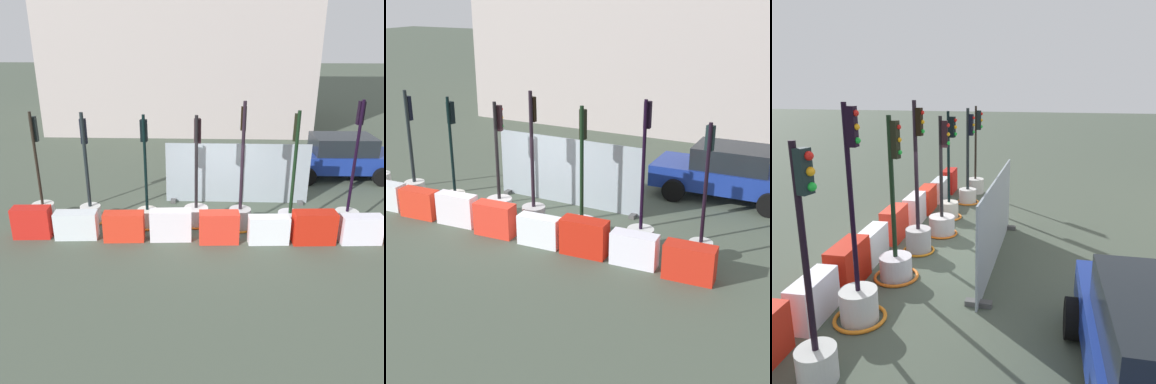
# 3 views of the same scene
# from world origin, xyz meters

# --- Properties ---
(ground_plane) EXTENTS (120.00, 120.00, 0.00)m
(ground_plane) POSITION_xyz_m (0.00, 0.00, 0.00)
(ground_plane) COLOR #465143
(traffic_light_0) EXTENTS (0.65, 0.65, 3.30)m
(traffic_light_0) POSITION_xyz_m (-5.21, 0.17, 0.59)
(traffic_light_0) COLOR silver
(traffic_light_0) RESTS_ON ground_plane
(traffic_light_1) EXTENTS (0.81, 0.81, 3.29)m
(traffic_light_1) POSITION_xyz_m (-3.79, 0.18, 0.55)
(traffic_light_1) COLOR silver
(traffic_light_1) RESTS_ON ground_plane
(traffic_light_2) EXTENTS (0.80, 0.80, 3.28)m
(traffic_light_2) POSITION_xyz_m (-2.06, -0.02, 0.54)
(traffic_light_2) COLOR silver
(traffic_light_2) RESTS_ON ground_plane
(traffic_light_3) EXTENTS (0.87, 0.87, 3.24)m
(traffic_light_3) POSITION_xyz_m (-0.64, 0.16, 0.51)
(traffic_light_3) COLOR silver
(traffic_light_3) RESTS_ON ground_plane
(traffic_light_4) EXTENTS (0.79, 0.79, 3.66)m
(traffic_light_4) POSITION_xyz_m (0.63, -0.07, 0.57)
(traffic_light_4) COLOR #AEA9AB
(traffic_light_4) RESTS_ON ground_plane
(traffic_light_5) EXTENTS (0.95, 0.95, 3.42)m
(traffic_light_5) POSITION_xyz_m (2.06, -0.06, 0.48)
(traffic_light_5) COLOR silver
(traffic_light_5) RESTS_ON ground_plane
(traffic_light_6) EXTENTS (0.93, 0.93, 3.72)m
(traffic_light_6) POSITION_xyz_m (3.67, -0.07, 0.51)
(traffic_light_6) COLOR silver
(traffic_light_6) RESTS_ON ground_plane
(traffic_light_7) EXTENTS (0.56, 0.56, 3.32)m
(traffic_light_7) POSITION_xyz_m (5.12, 0.07, 0.67)
(traffic_light_7) COLOR silver
(traffic_light_7) RESTS_ON ground_plane
(construction_barrier_0) EXTENTS (1.04, 0.49, 0.88)m
(construction_barrier_0) POSITION_xyz_m (-5.13, -0.85, 0.44)
(construction_barrier_0) COLOR red
(construction_barrier_0) RESTS_ON ground_plane
(construction_barrier_1) EXTENTS (1.17, 0.50, 0.77)m
(construction_barrier_1) POSITION_xyz_m (-3.90, -0.86, 0.39)
(construction_barrier_1) COLOR silver
(construction_barrier_1) RESTS_ON ground_plane
(construction_barrier_2) EXTENTS (1.11, 0.50, 0.80)m
(construction_barrier_2) POSITION_xyz_m (-2.57, -0.93, 0.40)
(construction_barrier_2) COLOR red
(construction_barrier_2) RESTS_ON ground_plane
(construction_barrier_3) EXTENTS (1.14, 0.46, 0.87)m
(construction_barrier_3) POSITION_xyz_m (-1.30, -0.87, 0.44)
(construction_barrier_3) COLOR silver
(construction_barrier_3) RESTS_ON ground_plane
(construction_barrier_4) EXTENTS (1.08, 0.50, 0.87)m
(construction_barrier_4) POSITION_xyz_m (0.01, -0.96, 0.44)
(construction_barrier_4) COLOR red
(construction_barrier_4) RESTS_ON ground_plane
(construction_barrier_5) EXTENTS (1.10, 0.45, 0.77)m
(construction_barrier_5) POSITION_xyz_m (1.34, -0.95, 0.39)
(construction_barrier_5) COLOR white
(construction_barrier_5) RESTS_ON ground_plane
(construction_barrier_6) EXTENTS (1.16, 0.54, 0.90)m
(construction_barrier_6) POSITION_xyz_m (2.56, -0.89, 0.45)
(construction_barrier_6) COLOR red
(construction_barrier_6) RESTS_ON ground_plane
(construction_barrier_7) EXTENTS (1.11, 0.48, 0.79)m
(construction_barrier_7) POSITION_xyz_m (3.82, -0.85, 0.39)
(construction_barrier_7) COLOR white
(construction_barrier_7) RESTS_ON ground_plane
(site_fence_panel) EXTENTS (4.66, 0.50, 2.00)m
(site_fence_panel) POSITION_xyz_m (0.65, 1.86, 0.96)
(site_fence_panel) COLOR #929FA9
(site_fence_panel) RESTS_ON ground_plane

